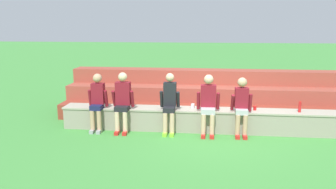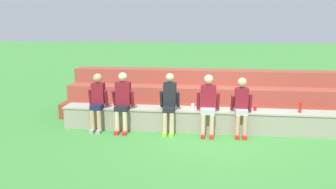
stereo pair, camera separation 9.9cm
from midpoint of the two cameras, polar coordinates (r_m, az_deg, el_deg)
name	(u,v)px [view 1 (the left image)]	position (r m, az deg, el deg)	size (l,w,h in m)	color
ground_plane	(213,134)	(7.89, 7.63, -7.00)	(80.00, 80.00, 0.00)	#428E3D
stone_seating_wall	(213,120)	(8.04, 7.65, -4.42)	(7.55, 0.55, 0.56)	gray
brick_bleachers	(212,97)	(9.58, 7.47, -0.51)	(8.53, 1.85, 1.25)	brown
person_far_left	(97,100)	(8.11, -12.77, -0.99)	(0.49, 0.53, 1.42)	tan
person_left_of_center	(123,100)	(7.90, -8.42, -0.99)	(0.54, 0.54, 1.46)	beige
person_center	(170,102)	(7.73, -0.09, -1.28)	(0.48, 0.55, 1.46)	#DBAD89
person_right_of_center	(208,102)	(7.67, 6.77, -1.40)	(0.55, 0.58, 1.44)	#DBAD89
person_far_right	(242,105)	(7.71, 12.56, -1.78)	(0.49, 0.50, 1.39)	tan
water_bottle_near_left	(300,107)	(8.21, 22.03, -2.07)	(0.07, 0.07, 0.27)	red
plastic_cup_left_end	(255,108)	(8.07, 14.82, -2.35)	(0.08, 0.08, 0.10)	red
plastic_cup_right_end	(193,106)	(7.99, 4.06, -2.05)	(0.09, 0.09, 0.12)	white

